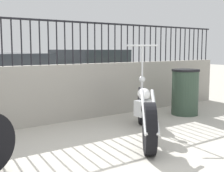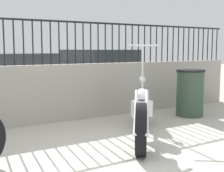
{
  "view_description": "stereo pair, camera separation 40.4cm",
  "coord_description": "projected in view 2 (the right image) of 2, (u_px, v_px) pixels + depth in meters",
  "views": [
    {
      "loc": [
        -2.14,
        -2.45,
        1.33
      ],
      "look_at": [
        0.92,
        1.8,
        0.7
      ],
      "focal_mm": 50.0,
      "sensor_mm": 36.0,
      "label": 1
    },
    {
      "loc": [
        -1.8,
        -2.67,
        1.33
      ],
      "look_at": [
        0.92,
        1.8,
        0.7
      ],
      "focal_mm": 50.0,
      "sensor_mm": 36.0,
      "label": 2
    }
  ],
  "objects": [
    {
      "name": "motorcycle_dark_grey",
      "position": [
        142.0,
        113.0,
        4.54
      ],
      "size": [
        1.48,
        1.89,
        1.4
      ],
      "rotation": [
        0.0,
        0.0,
        0.92
      ],
      "color": "black",
      "rests_on": "ground_plane"
    },
    {
      "name": "low_wall",
      "position": [
        43.0,
        94.0,
        5.53
      ],
      "size": [
        9.11,
        0.18,
        1.04
      ],
      "color": "#9E998E",
      "rests_on": "ground_plane"
    },
    {
      "name": "car_white",
      "position": [
        9.0,
        77.0,
        7.63
      ],
      "size": [
        2.26,
        4.73,
        1.22
      ],
      "rotation": [
        0.0,
        0.0,
        1.69
      ],
      "color": "black",
      "rests_on": "ground_plane"
    },
    {
      "name": "trash_bin",
      "position": [
        190.0,
        93.0,
        6.16
      ],
      "size": [
        0.56,
        0.56,
        0.92
      ],
      "color": "#334738",
      "rests_on": "ground_plane"
    },
    {
      "name": "car_green",
      "position": [
        96.0,
        71.0,
        9.44
      ],
      "size": [
        1.85,
        4.53,
        1.3
      ],
      "rotation": [
        0.0,
        0.0,
        1.6
      ],
      "color": "black",
      "rests_on": "ground_plane"
    },
    {
      "name": "fence_railing",
      "position": [
        42.0,
        35.0,
        5.41
      ],
      "size": [
        9.11,
        0.04,
        0.79
      ],
      "color": "black",
      "rests_on": "low_wall"
    }
  ]
}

